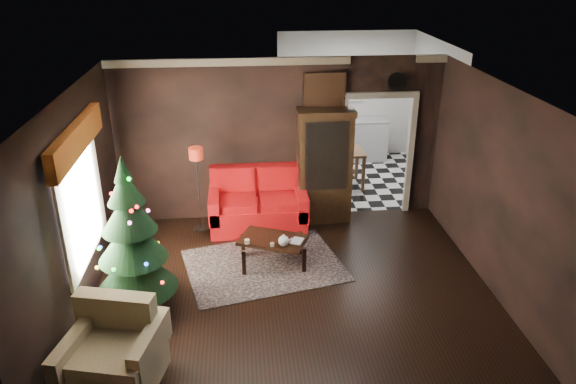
{
  "coord_description": "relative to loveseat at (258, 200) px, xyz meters",
  "views": [
    {
      "loc": [
        -0.66,
        -6.23,
        4.34
      ],
      "look_at": [
        0.0,
        0.9,
        1.15
      ],
      "focal_mm": 33.79,
      "sensor_mm": 36.0,
      "label": 1
    }
  ],
  "objects": [
    {
      "name": "wall_front",
      "position": [
        0.4,
        -4.55,
        0.9
      ],
      "size": [
        5.5,
        0.0,
        5.5
      ],
      "primitive_type": "plane",
      "rotation": [
        -1.57,
        0.0,
        0.0
      ],
      "color": "black",
      "rests_on": "ground"
    },
    {
      "name": "loveseat",
      "position": [
        0.0,
        0.0,
        0.0
      ],
      "size": [
        1.7,
        0.9,
        1.0
      ],
      "primitive_type": null,
      "color": "maroon",
      "rests_on": "ground"
    },
    {
      "name": "doorway",
      "position": [
        2.1,
        0.45,
        0.55
      ],
      "size": [
        1.1,
        0.1,
        2.1
      ],
      "primitive_type": null,
      "color": "beige",
      "rests_on": "ground"
    },
    {
      "name": "wall_back",
      "position": [
        0.4,
        0.45,
        0.9
      ],
      "size": [
        5.5,
        0.0,
        5.5
      ],
      "primitive_type": "plane",
      "rotation": [
        1.57,
        0.0,
        0.0
      ],
      "color": "black",
      "rests_on": "ground"
    },
    {
      "name": "left_window",
      "position": [
        -2.31,
        -1.85,
        0.95
      ],
      "size": [
        0.05,
        1.6,
        1.4
      ],
      "primitive_type": "cube",
      "color": "white",
      "rests_on": "wall_left"
    },
    {
      "name": "curio_cabinet",
      "position": [
        1.15,
        0.22,
        0.45
      ],
      "size": [
        0.9,
        0.45,
        1.9
      ],
      "primitive_type": null,
      "color": "black",
      "rests_on": "ground"
    },
    {
      "name": "coffee_table",
      "position": [
        0.16,
        -1.24,
        -0.27
      ],
      "size": [
        1.11,
        0.9,
        0.43
      ],
      "primitive_type": null,
      "rotation": [
        0.0,
        0.0,
        -0.4
      ],
      "color": "black",
      "rests_on": "rug"
    },
    {
      "name": "floor_lamp",
      "position": [
        -0.96,
        -0.21,
        0.33
      ],
      "size": [
        0.28,
        0.28,
        1.43
      ],
      "primitive_type": null,
      "rotation": [
        0.0,
        0.0,
        0.19
      ],
      "color": "black",
      "rests_on": "ground"
    },
    {
      "name": "painting",
      "position": [
        1.15,
        0.41,
        1.75
      ],
      "size": [
        0.62,
        0.05,
        0.52
      ],
      "primitive_type": "cube",
      "color": "#C67741",
      "rests_on": "wall_back"
    },
    {
      "name": "armchair",
      "position": [
        -1.69,
        -3.56,
        -0.04
      ],
      "size": [
        1.13,
        1.13,
        0.96
      ],
      "primitive_type": null,
      "rotation": [
        0.0,
        0.0,
        -0.24
      ],
      "color": "#BEAC8B",
      "rests_on": "ground"
    },
    {
      "name": "wall_right",
      "position": [
        3.15,
        -2.05,
        0.9
      ],
      "size": [
        0.0,
        5.5,
        5.5
      ],
      "primitive_type": "plane",
      "rotation": [
        1.57,
        0.0,
        -1.57
      ],
      "color": "black",
      "rests_on": "ground"
    },
    {
      "name": "wall_left",
      "position": [
        -2.35,
        -2.05,
        0.9
      ],
      "size": [
        0.0,
        5.5,
        5.5
      ],
      "primitive_type": "plane",
      "rotation": [
        1.57,
        0.0,
        1.57
      ],
      "color": "black",
      "rests_on": "ground"
    },
    {
      "name": "kitchen_floor",
      "position": [
        2.1,
        1.95,
        -0.5
      ],
      "size": [
        3.0,
        3.0,
        0.0
      ],
      "primitive_type": "plane",
      "color": "white",
      "rests_on": "ground"
    },
    {
      "name": "cup_a",
      "position": [
        0.14,
        -1.47,
        -0.03
      ],
      "size": [
        0.07,
        0.07,
        0.05
      ],
      "primitive_type": "cylinder",
      "rotation": [
        0.0,
        0.0,
        0.29
      ],
      "color": "white",
      "rests_on": "coffee_table"
    },
    {
      "name": "wall_clock",
      "position": [
        2.35,
        0.4,
        1.88
      ],
      "size": [
        0.32,
        0.32,
        0.06
      ],
      "primitive_type": "cylinder",
      "color": "white",
      "rests_on": "wall_back"
    },
    {
      "name": "cup_b",
      "position": [
        -0.22,
        -1.35,
        -0.02
      ],
      "size": [
        0.09,
        0.09,
        0.06
      ],
      "primitive_type": "cylinder",
      "rotation": [
        0.0,
        0.0,
        -0.18
      ],
      "color": "beige",
      "rests_on": "coffee_table"
    },
    {
      "name": "teapot",
      "position": [
        0.31,
        -1.47,
        0.03
      ],
      "size": [
        0.21,
        0.21,
        0.17
      ],
      "primitive_type": null,
      "rotation": [
        0.0,
        0.0,
        0.22
      ],
      "color": "white",
      "rests_on": "coffee_table"
    },
    {
      "name": "christmas_tree",
      "position": [
        -1.68,
        -2.09,
        0.55
      ],
      "size": [
        1.22,
        1.22,
        2.01
      ],
      "primitive_type": null,
      "rotation": [
        0.0,
        0.0,
        -0.17
      ],
      "color": "black",
      "rests_on": "ground"
    },
    {
      "name": "rug",
      "position": [
        0.03,
        -1.26,
        -0.49
      ],
      "size": [
        2.57,
        2.11,
        0.01
      ],
      "primitive_type": "cube",
      "rotation": [
        0.0,
        0.0,
        0.23
      ],
      "color": "#432E38",
      "rests_on": "ground"
    },
    {
      "name": "floor",
      "position": [
        0.4,
        -2.05,
        -0.5
      ],
      "size": [
        5.5,
        5.5,
        0.0
      ],
      "primitive_type": "plane",
      "color": "black",
      "rests_on": "ground"
    },
    {
      "name": "kitchen_table",
      "position": [
        1.8,
        1.65,
        -0.12
      ],
      "size": [
        0.7,
        0.7,
        0.75
      ],
      "primitive_type": null,
      "color": "brown",
      "rests_on": "ground"
    },
    {
      "name": "kitchen_counter",
      "position": [
        2.1,
        3.15,
        -0.05
      ],
      "size": [
        1.8,
        0.6,
        0.9
      ],
      "primitive_type": "cube",
      "color": "silver",
      "rests_on": "ground"
    },
    {
      "name": "valance",
      "position": [
        -2.23,
        -1.85,
        1.77
      ],
      "size": [
        0.12,
        2.1,
        0.35
      ],
      "primitive_type": "cube",
      "color": "#9A4A19",
      "rests_on": "wall_left"
    },
    {
      "name": "kitchen_window",
      "position": [
        2.1,
        3.4,
        1.2
      ],
      "size": [
        0.7,
        0.06,
        0.7
      ],
      "primitive_type": "cube",
      "color": "white",
      "rests_on": "ground"
    },
    {
      "name": "book",
      "position": [
        0.44,
        -1.33,
        0.05
      ],
      "size": [
        0.15,
        0.08,
        0.22
      ],
      "primitive_type": "imported",
      "rotation": [
        0.0,
        0.0,
        -0.41
      ],
      "color": "gray",
      "rests_on": "coffee_table"
    },
    {
      "name": "ceiling",
      "position": [
        0.4,
        -2.05,
        2.3
      ],
      "size": [
        5.5,
        5.5,
        0.0
      ],
      "primitive_type": "plane",
      "rotation": [
        3.14,
        0.0,
        0.0
      ],
      "color": "white",
      "rests_on": "ground"
    }
  ]
}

